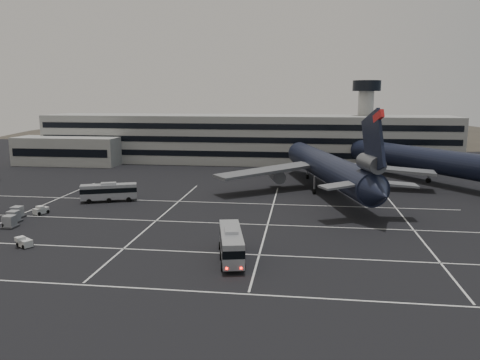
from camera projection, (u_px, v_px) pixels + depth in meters
The scene contains 10 objects.
ground at pixel (186, 229), 70.61m from camera, with size 260.00×260.00×0.00m, color black.
lane_markings at pixel (194, 228), 71.19m from camera, with size 90.00×55.62×0.01m.
terminal at pixel (235, 139), 139.09m from camera, with size 125.00×26.00×24.00m.
hills at pixel (304, 159), 236.15m from camera, with size 352.00×180.00×44.00m.
trijet_main at pixel (328, 167), 96.33m from camera, with size 45.94×56.95×18.08m.
trijet_far at pixel (433, 160), 105.95m from camera, with size 38.51×50.30×18.08m.
bus_near at pixel (231, 242), 57.45m from camera, with size 4.79×11.37×3.91m.
bus_far at pixel (109, 191), 88.56m from camera, with size 10.52×5.88×3.65m.
tug_a at pixel (40, 210), 79.37m from camera, with size 2.21×2.71×1.52m.
tug_b at pixel (25, 242), 62.30m from camera, with size 2.62×2.35×1.45m.
Camera 1 is at (17.12, -66.42, 20.06)m, focal length 35.00 mm.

